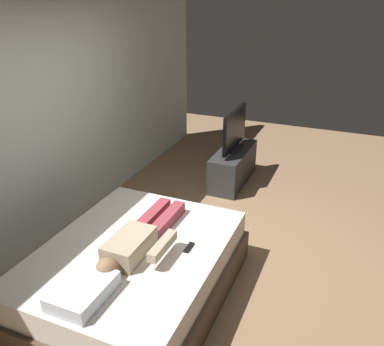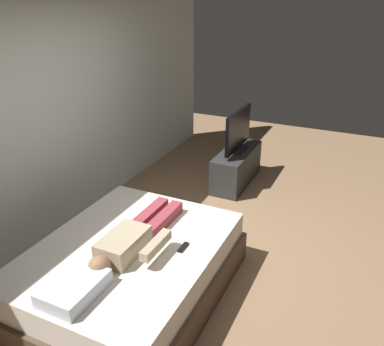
% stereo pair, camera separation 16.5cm
% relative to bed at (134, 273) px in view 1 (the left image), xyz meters
% --- Properties ---
extents(ground_plane, '(10.00, 10.00, 0.00)m').
position_rel_bed_xyz_m(ground_plane, '(0.70, -0.57, -0.26)').
color(ground_plane, '#8C6B4C').
extents(back_wall, '(6.40, 0.10, 2.80)m').
position_rel_bed_xyz_m(back_wall, '(1.10, 1.42, 1.14)').
color(back_wall, silver).
rests_on(back_wall, ground).
extents(bed, '(2.00, 1.56, 0.54)m').
position_rel_bed_xyz_m(bed, '(0.00, 0.00, 0.00)').
color(bed, brown).
rests_on(bed, ground).
extents(pillow, '(0.48, 0.34, 0.12)m').
position_rel_bed_xyz_m(pillow, '(-0.68, 0.00, 0.34)').
color(pillow, white).
rests_on(pillow, bed).
extents(person, '(1.26, 0.46, 0.18)m').
position_rel_bed_xyz_m(person, '(0.03, -0.06, 0.36)').
color(person, tan).
rests_on(person, bed).
extents(remote, '(0.15, 0.04, 0.02)m').
position_rel_bed_xyz_m(remote, '(0.18, -0.46, 0.29)').
color(remote, black).
rests_on(remote, bed).
extents(tv_stand, '(1.10, 0.40, 0.50)m').
position_rel_bed_xyz_m(tv_stand, '(2.66, -0.08, -0.01)').
color(tv_stand, '#2D2D2D').
rests_on(tv_stand, ground).
extents(tv, '(0.88, 0.20, 0.59)m').
position_rel_bed_xyz_m(tv, '(2.66, -0.08, 0.52)').
color(tv, black).
rests_on(tv, tv_stand).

